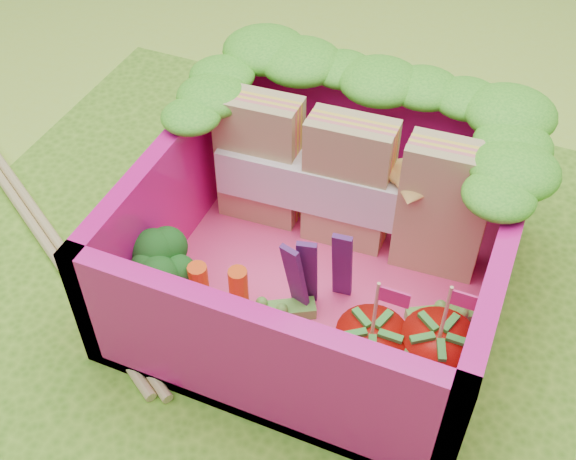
# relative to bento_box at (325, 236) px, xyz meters

# --- Properties ---
(ground) EXTENTS (14.00, 14.00, 0.00)m
(ground) POSITION_rel_bento_box_xyz_m (-0.29, -0.05, -0.31)
(ground) COLOR #AAD53C
(ground) RESTS_ON ground
(placemat) EXTENTS (2.60, 2.60, 0.03)m
(placemat) POSITION_rel_bento_box_xyz_m (-0.29, -0.05, -0.29)
(placemat) COLOR #519020
(placemat) RESTS_ON ground
(bento_floor) EXTENTS (1.30, 1.30, 0.05)m
(bento_floor) POSITION_rel_bento_box_xyz_m (0.00, 0.00, -0.25)
(bento_floor) COLOR #FF4184
(bento_floor) RESTS_ON placemat
(bento_box) EXTENTS (1.30, 1.30, 0.55)m
(bento_box) POSITION_rel_bento_box_xyz_m (0.00, 0.00, 0.00)
(bento_box) COLOR #D61281
(bento_box) RESTS_ON placemat
(lettuce_ruffle) EXTENTS (1.43, 0.77, 0.11)m
(lettuce_ruffle) POSITION_rel_bento_box_xyz_m (-0.00, 0.45, 0.33)
(lettuce_ruffle) COLOR #28931A
(lettuce_ruffle) RESTS_ON bento_box
(sandwich_stack) EXTENTS (1.07, 0.23, 0.57)m
(sandwich_stack) POSITION_rel_bento_box_xyz_m (0.01, 0.24, 0.05)
(sandwich_stack) COLOR #A38C56
(sandwich_stack) RESTS_ON bento_floor
(broccoli) EXTENTS (0.32, 0.32, 0.27)m
(broccoli) POSITION_rel_bento_box_xyz_m (-0.48, -0.34, -0.03)
(broccoli) COLOR #689C4B
(broccoli) RESTS_ON bento_floor
(carrot_sticks) EXTENTS (0.20, 0.13, 0.26)m
(carrot_sticks) POSITION_rel_bento_box_xyz_m (-0.28, -0.31, -0.10)
(carrot_sticks) COLOR #EC5513
(carrot_sticks) RESTS_ON bento_floor
(purple_wedges) EXTENTS (0.20, 0.16, 0.38)m
(purple_wedges) POSITION_rel_bento_box_xyz_m (0.02, -0.15, -0.04)
(purple_wedges) COLOR #491854
(purple_wedges) RESTS_ON bento_floor
(strawberry_left) EXTENTS (0.24, 0.24, 0.48)m
(strawberry_left) POSITION_rel_bento_box_xyz_m (0.30, -0.36, -0.10)
(strawberry_left) COLOR red
(strawberry_left) RESTS_ON bento_floor
(strawberry_right) EXTENTS (0.24, 0.24, 0.48)m
(strawberry_right) POSITION_rel_bento_box_xyz_m (0.50, -0.29, -0.10)
(strawberry_right) COLOR red
(strawberry_right) RESTS_ON bento_floor
(snap_peas) EXTENTS (0.92, 0.61, 0.05)m
(snap_peas) POSITION_rel_bento_box_xyz_m (0.27, -0.24, -0.20)
(snap_peas) COLOR green
(snap_peas) RESTS_ON bento_floor
(chopsticks) EXTENTS (1.77, 1.07, 0.04)m
(chopsticks) POSITION_rel_bento_box_xyz_m (-1.17, -0.19, -0.25)
(chopsticks) COLOR tan
(chopsticks) RESTS_ON placemat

